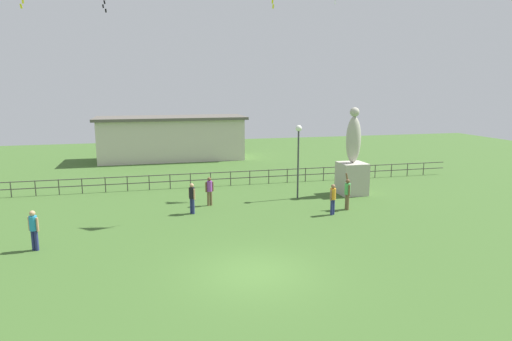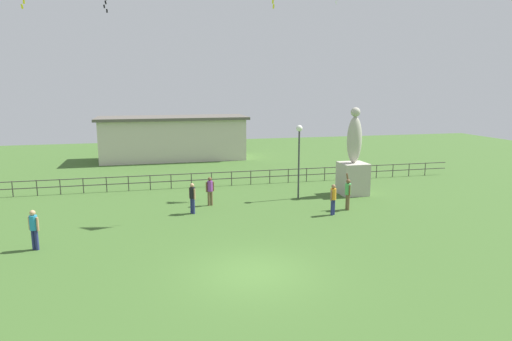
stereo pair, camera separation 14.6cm
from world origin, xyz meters
TOP-DOWN VIEW (x-y plane):
  - ground_plane at (0.00, 0.00)m, footprint 80.00×80.00m
  - statue_monument at (8.51, 9.88)m, footprint 1.56×1.56m
  - lamppost at (4.97, 9.68)m, footprint 0.36×0.36m
  - person_0 at (-0.27, 9.31)m, footprint 0.47×0.29m
  - person_1 at (-1.36, 7.95)m, footprint 0.30×0.42m
  - person_2 at (6.71, 6.73)m, footprint 0.31×0.50m
  - person_3 at (-7.98, 4.25)m, footprint 0.43×0.31m
  - person_4 at (5.56, 6.01)m, footprint 0.41×0.31m
  - waterfront_railing at (-0.29, 14.00)m, footprint 36.03×0.06m
  - pavilion_building at (-1.31, 26.00)m, footprint 13.11×4.97m

SIDE VIEW (x-z plane):
  - ground_plane at x=0.00m, z-range 0.00..0.00m
  - waterfront_railing at x=-0.29m, z-range 0.14..1.09m
  - person_0 at x=-0.27m, z-range 0.12..1.71m
  - person_4 at x=5.56m, z-range 0.12..1.71m
  - person_1 at x=-1.36m, z-range 0.12..1.72m
  - person_3 at x=-7.98m, z-range 0.12..1.76m
  - person_2 at x=6.71m, z-range 0.00..1.94m
  - statue_monument at x=8.51m, z-range -0.89..4.36m
  - pavilion_building at x=-1.31m, z-range 0.02..3.88m
  - lamppost at x=4.97m, z-range 0.99..5.28m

